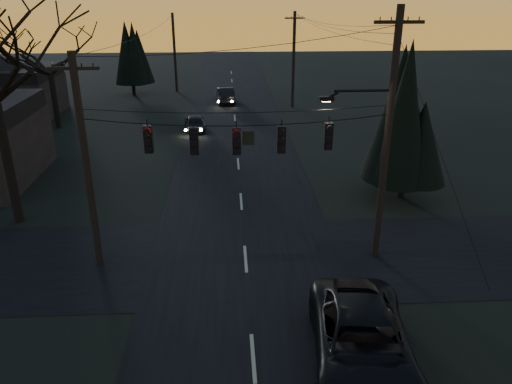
{
  "coord_description": "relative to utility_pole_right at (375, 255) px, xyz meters",
  "views": [
    {
      "loc": [
        -0.62,
        -8.18,
        10.61
      ],
      "look_at": [
        0.39,
        9.17,
        3.38
      ],
      "focal_mm": 35.0,
      "sensor_mm": 36.0,
      "label": 1
    }
  ],
  "objects": [
    {
      "name": "cross_road",
      "position": [
        -5.5,
        0.0,
        0.01
      ],
      "size": [
        60.0,
        7.0,
        0.02
      ],
      "primitive_type": "cube",
      "color": "black",
      "rests_on": "ground"
    },
    {
      "name": "main_road",
      "position": [
        -5.5,
        10.0,
        0.01
      ],
      "size": [
        8.0,
        120.0,
        0.02
      ],
      "primitive_type": "cube",
      "color": "black",
      "rests_on": "ground"
    },
    {
      "name": "utility_pole_right",
      "position": [
        0.0,
        0.0,
        0.0
      ],
      "size": [
        5.0,
        0.3,
        10.0
      ],
      "primitive_type": null,
      "color": "black",
      "rests_on": "ground"
    },
    {
      "name": "span_signal_assembly",
      "position": [
        -5.74,
        0.0,
        5.23
      ],
      "size": [
        11.5,
        0.44,
        1.61
      ],
      "color": "black",
      "rests_on": "ground"
    },
    {
      "name": "evergreen_right",
      "position": [
        3.15,
        6.13,
        4.25
      ],
      "size": [
        3.85,
        3.85,
        7.31
      ],
      "color": "black",
      "rests_on": "ground"
    },
    {
      "name": "bare_tree_dist",
      "position": [
        -19.71,
        21.74,
        5.85
      ],
      "size": [
        6.58,
        6.58,
        8.38
      ],
      "color": "black",
      "rests_on": "ground"
    },
    {
      "name": "utility_pole_left",
      "position": [
        -11.5,
        0.0,
        0.0
      ],
      "size": [
        1.8,
        0.3,
        8.5
      ],
      "primitive_type": null,
      "color": "black",
      "rests_on": "ground"
    },
    {
      "name": "sedan_oncoming_a",
      "position": [
        -8.7,
        20.3,
        0.63
      ],
      "size": [
        1.92,
        3.85,
        1.26
      ],
      "primitive_type": "imported",
      "rotation": [
        0.0,
        0.0,
        3.26
      ],
      "color": "black",
      "rests_on": "ground"
    },
    {
      "name": "sedan_oncoming_b",
      "position": [
        -6.3,
        30.16,
        0.74
      ],
      "size": [
        1.98,
        4.6,
        1.47
      ],
      "primitive_type": "imported",
      "rotation": [
        0.0,
        0.0,
        3.24
      ],
      "color": "black",
      "rests_on": "ground"
    },
    {
      "name": "house_left_far",
      "position": [
        -25.5,
        26.0,
        2.6
      ],
      "size": [
        9.0,
        7.0,
        5.2
      ],
      "color": "black",
      "rests_on": "ground"
    },
    {
      "name": "utility_pole_far_l",
      "position": [
        -11.5,
        36.0,
        0.0
      ],
      "size": [
        0.3,
        0.3,
        8.0
      ],
      "primitive_type": null,
      "color": "black",
      "rests_on": "ground"
    },
    {
      "name": "evergreen_dist",
      "position": [
        -15.8,
        34.43,
        3.85
      ],
      "size": [
        3.22,
        3.22,
        6.52
      ],
      "color": "black",
      "rests_on": "ground"
    },
    {
      "name": "suv_near",
      "position": [
        -2.3,
        -6.53,
        0.86
      ],
      "size": [
        3.53,
        6.49,
        1.73
      ],
      "primitive_type": "imported",
      "rotation": [
        0.0,
        0.0,
        -0.11
      ],
      "color": "black",
      "rests_on": "ground"
    },
    {
      "name": "utility_pole_far_r",
      "position": [
        0.0,
        28.0,
        0.0
      ],
      "size": [
        1.8,
        0.3,
        8.5
      ],
      "primitive_type": null,
      "color": "black",
      "rests_on": "ground"
    }
  ]
}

